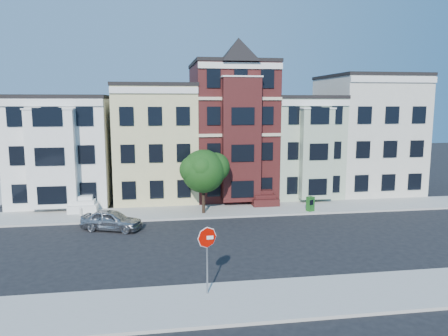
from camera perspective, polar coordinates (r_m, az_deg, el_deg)
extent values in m
plane|color=black|center=(27.98, 6.07, -9.58)|extent=(120.00, 120.00, 0.00)
cube|color=#9E9B93|center=(35.45, 2.72, -5.51)|extent=(60.00, 4.00, 0.15)
cube|color=#9E9B93|center=(20.86, 11.97, -16.04)|extent=(60.00, 4.00, 0.15)
cube|color=white|center=(41.17, -20.12, 2.21)|extent=(8.00, 9.00, 9.00)
cube|color=#CCC386|center=(40.33, -8.93, 3.22)|extent=(7.00, 9.00, 10.00)
cube|color=#3C1312|center=(40.85, 0.94, 4.80)|extent=(7.00, 9.00, 12.00)
cube|color=#9EB093|center=(42.57, 9.59, 2.81)|extent=(6.00, 9.00, 9.00)
cube|color=beige|center=(45.20, 18.09, 4.11)|extent=(8.00, 9.00, 11.00)
imported|color=gray|center=(31.09, -14.49, -6.60)|extent=(4.48, 3.03, 1.41)
cube|color=#1E5E1D|center=(35.36, 11.21, -4.62)|extent=(0.66, 0.63, 1.15)
cylinder|color=beige|center=(34.32, -18.15, -5.73)|extent=(0.27, 0.27, 0.64)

